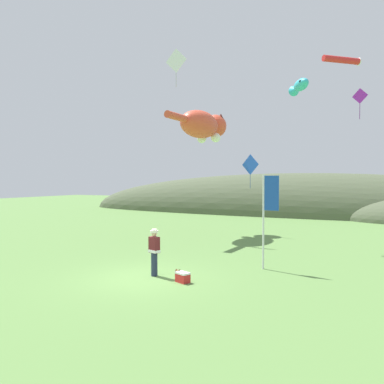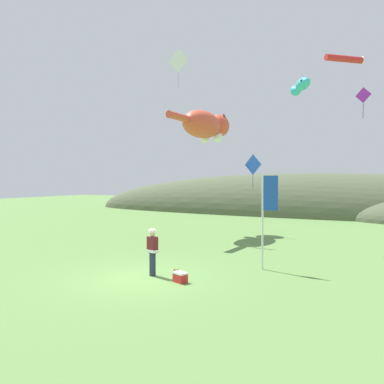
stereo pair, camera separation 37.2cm
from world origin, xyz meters
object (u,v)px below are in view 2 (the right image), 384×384
at_px(festival_attendant, 152,251).
at_px(festival_banner_pole, 267,207).
at_px(kite_diamond_violet, 363,96).
at_px(kite_diamond_blue, 253,165).
at_px(kite_tube_streamer, 345,59).
at_px(kite_diamond_white, 178,61).
at_px(kite_giant_cat, 206,125).
at_px(picnic_cooler, 180,277).
at_px(kite_spool, 176,272).
at_px(kite_fish_windsock, 301,85).

bearing_deg(festival_attendant, festival_banner_pole, 39.27).
distance_m(festival_attendant, kite_diamond_violet, 15.72).
relative_size(kite_diamond_violet, kite_diamond_blue, 0.79).
relative_size(kite_tube_streamer, kite_diamond_white, 0.83).
distance_m(kite_giant_cat, kite_diamond_blue, 4.10).
height_order(picnic_cooler, kite_giant_cat, kite_giant_cat).
bearing_deg(kite_diamond_violet, picnic_cooler, -112.54).
bearing_deg(festival_attendant, kite_giant_cat, 105.17).
relative_size(kite_giant_cat, kite_diamond_violet, 3.85).
bearing_deg(festival_attendant, kite_spool, 40.24).
height_order(kite_spool, kite_diamond_violet, kite_diamond_violet).
bearing_deg(kite_giant_cat, kite_diamond_violet, 7.53).
bearing_deg(picnic_cooler, kite_tube_streamer, 69.26).
bearing_deg(kite_spool, kite_diamond_white, 118.98).
bearing_deg(picnic_cooler, kite_fish_windsock, 74.33).
bearing_deg(kite_diamond_white, kite_diamond_violet, 16.25).
height_order(kite_tube_streamer, kite_diamond_blue, kite_tube_streamer).
xyz_separation_m(kite_giant_cat, kite_diamond_violet, (9.50, 1.26, 1.24)).
bearing_deg(kite_tube_streamer, picnic_cooler, -110.74).
relative_size(picnic_cooler, kite_fish_windsock, 0.26).
xyz_separation_m(kite_giant_cat, kite_diamond_white, (-1.05, -1.82, 3.90)).
height_order(festival_banner_pole, kite_diamond_violet, kite_diamond_violet).
bearing_deg(kite_diamond_white, kite_tube_streamer, 10.96).
distance_m(festival_banner_pole, kite_giant_cat, 11.33).
height_order(picnic_cooler, kite_diamond_blue, kite_diamond_blue).
xyz_separation_m(picnic_cooler, kite_diamond_blue, (-1.47, 12.52, 4.46)).
bearing_deg(kite_tube_streamer, kite_fish_windsock, -124.96).
bearing_deg(festival_banner_pole, kite_fish_windsock, 87.34).
distance_m(picnic_cooler, kite_tube_streamer, 15.78).
height_order(kite_tube_streamer, kite_diamond_white, kite_diamond_white).
xyz_separation_m(festival_attendant, kite_spool, (0.69, 0.58, -0.85)).
xyz_separation_m(picnic_cooler, kite_diamond_white, (-5.38, 9.38, 10.99)).
distance_m(kite_spool, kite_diamond_blue, 12.49).
bearing_deg(kite_diamond_blue, kite_giant_cat, -155.26).
distance_m(kite_spool, festival_banner_pole, 4.40).
height_order(kite_fish_windsock, kite_diamond_blue, kite_fish_windsock).
bearing_deg(kite_giant_cat, kite_tube_streamer, 0.31).
distance_m(kite_diamond_white, kite_diamond_blue, 8.23).
distance_m(kite_giant_cat, kite_diamond_violet, 9.66).
bearing_deg(kite_spool, kite_diamond_blue, 93.83).
height_order(festival_banner_pole, kite_giant_cat, kite_giant_cat).
bearing_deg(festival_banner_pole, kite_tube_streamer, 75.38).
bearing_deg(festival_attendant, kite_diamond_violet, 61.63).
distance_m(kite_diamond_white, kite_diamond_violet, 11.31).
height_order(festival_banner_pole, kite_diamond_blue, kite_diamond_blue).
xyz_separation_m(kite_fish_windsock, kite_diamond_white, (-7.80, 0.77, 2.61)).
height_order(festival_attendant, festival_banner_pole, festival_banner_pole).
relative_size(festival_banner_pole, kite_diamond_violet, 2.13).
relative_size(festival_attendant, picnic_cooler, 3.08).
bearing_deg(festival_banner_pole, kite_spool, -140.97).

